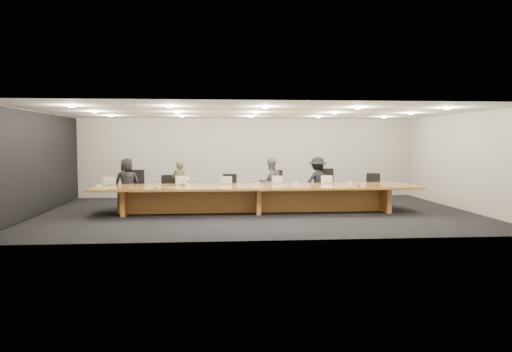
% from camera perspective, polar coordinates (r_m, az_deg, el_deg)
% --- Properties ---
extents(ground, '(12.00, 12.00, 0.00)m').
position_cam_1_polar(ground, '(14.02, 0.11, -4.17)').
color(ground, black).
rests_on(ground, ground).
extents(back_wall, '(12.00, 0.02, 2.80)m').
position_cam_1_polar(back_wall, '(17.88, -1.05, 2.10)').
color(back_wall, silver).
rests_on(back_wall, ground).
extents(left_wall_panel, '(0.08, 7.84, 2.74)m').
position_cam_1_polar(left_wall_panel, '(14.61, -23.78, 1.23)').
color(left_wall_panel, black).
rests_on(left_wall_panel, ground).
extents(conference_table, '(9.00, 1.80, 0.75)m').
position_cam_1_polar(conference_table, '(13.96, 0.11, -2.05)').
color(conference_table, '#8F5A1F').
rests_on(conference_table, ground).
extents(chair_far_left, '(0.68, 0.68, 1.16)m').
position_cam_1_polar(chair_far_left, '(15.28, -13.49, -1.41)').
color(chair_far_left, black).
rests_on(chair_far_left, ground).
extents(chair_left, '(0.63, 0.63, 1.00)m').
position_cam_1_polar(chair_left, '(15.17, -9.83, -1.70)').
color(chair_left, black).
rests_on(chair_left, ground).
extents(chair_mid_left, '(0.62, 0.62, 1.02)m').
position_cam_1_polar(chair_mid_left, '(15.08, -3.15, -1.65)').
color(chair_mid_left, black).
rests_on(chair_mid_left, ground).
extents(chair_mid_right, '(0.72, 0.72, 1.13)m').
position_cam_1_polar(chair_mid_right, '(15.29, 2.58, -1.37)').
color(chair_mid_right, black).
rests_on(chair_mid_right, ground).
extents(chair_right, '(0.60, 0.60, 1.17)m').
position_cam_1_polar(chair_right, '(15.46, 8.15, -1.25)').
color(chair_right, black).
rests_on(chair_right, ground).
extents(chair_far_right, '(0.62, 0.62, 1.01)m').
position_cam_1_polar(chair_far_right, '(15.88, 13.30, -1.47)').
color(chair_far_right, black).
rests_on(chair_far_right, ground).
extents(person_a, '(0.81, 0.61, 1.49)m').
position_cam_1_polar(person_a, '(15.26, -14.52, -0.81)').
color(person_a, black).
rests_on(person_a, ground).
extents(person_b, '(0.60, 0.49, 1.43)m').
position_cam_1_polar(person_b, '(15.06, -8.65, -0.91)').
color(person_b, '#3A391F').
rests_on(person_b, ground).
extents(person_c, '(0.73, 0.57, 1.49)m').
position_cam_1_polar(person_c, '(15.22, 1.65, -0.70)').
color(person_c, '#545557').
rests_on(person_c, ground).
extents(person_d, '(1.08, 0.78, 1.50)m').
position_cam_1_polar(person_d, '(15.49, 7.05, -0.62)').
color(person_d, black).
rests_on(person_d, ground).
extents(laptop_a, '(0.33, 0.24, 0.26)m').
position_cam_1_polar(laptop_a, '(14.46, -16.56, -0.57)').
color(laptop_a, tan).
rests_on(laptop_a, conference_table).
extents(laptop_b, '(0.40, 0.32, 0.28)m').
position_cam_1_polar(laptop_b, '(14.16, -8.37, -0.50)').
color(laptop_b, '#B8AB8C').
rests_on(laptop_b, conference_table).
extents(laptop_c, '(0.34, 0.26, 0.24)m').
position_cam_1_polar(laptop_c, '(14.30, -3.43, -0.50)').
color(laptop_c, tan).
rests_on(laptop_c, conference_table).
extents(laptop_d, '(0.36, 0.30, 0.25)m').
position_cam_1_polar(laptop_d, '(14.40, 2.63, -0.45)').
color(laptop_d, tan).
rests_on(laptop_d, conference_table).
extents(laptop_e, '(0.36, 0.28, 0.26)m').
position_cam_1_polar(laptop_e, '(14.55, 8.14, -0.42)').
color(laptop_e, '#BDA990').
rests_on(laptop_e, conference_table).
extents(water_bottle, '(0.10, 0.10, 0.24)m').
position_cam_1_polar(water_bottle, '(13.86, -7.75, -0.67)').
color(water_bottle, silver).
rests_on(water_bottle, conference_table).
extents(amber_mug, '(0.08, 0.08, 0.10)m').
position_cam_1_polar(amber_mug, '(13.77, -8.30, -1.01)').
color(amber_mug, brown).
rests_on(amber_mug, conference_table).
extents(paper_cup_near, '(0.10, 0.10, 0.09)m').
position_cam_1_polar(paper_cup_near, '(14.23, 4.58, -0.83)').
color(paper_cup_near, white).
rests_on(paper_cup_near, conference_table).
extents(paper_cup_far, '(0.09, 0.09, 0.09)m').
position_cam_1_polar(paper_cup_far, '(14.74, 10.74, -0.72)').
color(paper_cup_far, silver).
rests_on(paper_cup_far, conference_table).
extents(notepad, '(0.26, 0.22, 0.01)m').
position_cam_1_polar(notepad, '(14.57, -17.32, -1.04)').
color(notepad, white).
rests_on(notepad, conference_table).
extents(lime_gadget, '(0.20, 0.15, 0.03)m').
position_cam_1_polar(lime_gadget, '(14.59, -17.38, -0.96)').
color(lime_gadget, '#54C634').
rests_on(lime_gadget, notepad).
extents(av_box, '(0.21, 0.16, 0.03)m').
position_cam_1_polar(av_box, '(13.45, -16.20, -1.39)').
color(av_box, silver).
rests_on(av_box, conference_table).
extents(mic_left, '(0.13, 0.13, 0.03)m').
position_cam_1_polar(mic_left, '(13.44, -11.42, -1.32)').
color(mic_left, black).
rests_on(mic_left, conference_table).
extents(mic_center, '(0.12, 0.12, 0.03)m').
position_cam_1_polar(mic_center, '(13.48, 0.97, -1.23)').
color(mic_center, black).
rests_on(mic_center, conference_table).
extents(mic_right, '(0.14, 0.14, 0.03)m').
position_cam_1_polar(mic_right, '(14.06, 11.63, -1.09)').
color(mic_right, black).
rests_on(mic_right, conference_table).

